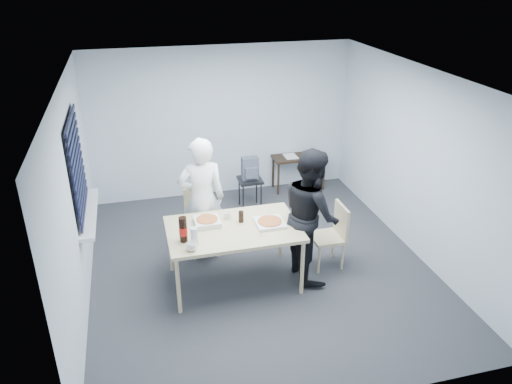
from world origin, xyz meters
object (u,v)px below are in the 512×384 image
object	(u,v)px
stool	(250,185)
mug_a	(192,247)
chair_far	(200,215)
person_white	(202,200)
backpack	(250,169)
side_table	(299,160)
mug_b	(228,215)
person_black	(311,214)
dining_table	(233,232)
chair_right	(333,231)
soda_bottle	(183,230)

from	to	relation	value
stool	mug_a	world-z (taller)	mug_a
mug_a	chair_far	bearing A→B (deg)	78.01
person_white	stool	distance (m)	1.70
chair_far	backpack	world-z (taller)	backpack
chair_far	side_table	world-z (taller)	chair_far
chair_far	backpack	distance (m)	1.43
mug_a	mug_b	xyz separation A→B (m)	(0.56, 0.66, -0.00)
stool	mug_a	distance (m)	2.77
backpack	mug_b	xyz separation A→B (m)	(-0.73, -1.75, 0.13)
person_black	dining_table	bearing A→B (deg)	87.17
dining_table	backpack	world-z (taller)	backpack
backpack	dining_table	bearing A→B (deg)	-124.20
chair_right	backpack	size ratio (longest dim) A/B	2.33
dining_table	chair_far	size ratio (longest dim) A/B	1.86
person_white	soda_bottle	xyz separation A→B (m)	(-0.36, -0.90, 0.07)
soda_bottle	person_black	bearing A→B (deg)	4.26
chair_right	stool	bearing A→B (deg)	109.28
dining_table	mug_b	distance (m)	0.28
person_white	mug_b	world-z (taller)	person_white
person_black	mug_b	bearing A→B (deg)	73.29
chair_far	soda_bottle	world-z (taller)	soda_bottle
chair_far	chair_right	size ratio (longest dim) A/B	1.00
mug_b	mug_a	bearing A→B (deg)	-130.18
side_table	mug_b	distance (m)	2.94
person_white	soda_bottle	size ratio (longest dim) A/B	5.57
backpack	soda_bottle	size ratio (longest dim) A/B	1.20
side_table	soda_bottle	xyz separation A→B (m)	(-2.40, -2.75, 0.41)
person_black	side_table	size ratio (longest dim) A/B	1.88
dining_table	mug_b	xyz separation A→B (m)	(-0.02, 0.26, 0.11)
stool	person_black	bearing A→B (deg)	-81.94
person_black	person_white	bearing A→B (deg)	58.94
person_white	stool	xyz separation A→B (m)	(0.99, 1.30, -0.46)
backpack	soda_bottle	xyz separation A→B (m)	(-1.35, -2.18, 0.24)
chair_right	person_black	size ratio (longest dim) A/B	0.50
mug_a	mug_b	distance (m)	0.86
person_white	backpack	bearing A→B (deg)	-127.60
side_table	mug_b	size ratio (longest dim) A/B	9.43
mug_a	soda_bottle	distance (m)	0.26
dining_table	mug_b	size ratio (longest dim) A/B	16.53
chair_far	person_white	bearing A→B (deg)	-90.08
dining_table	mug_a	bearing A→B (deg)	-145.20
chair_right	backpack	distance (m)	2.06
stool	mug_b	distance (m)	1.96
dining_table	stool	world-z (taller)	dining_table
side_table	stool	world-z (taller)	side_table
chair_right	side_table	xyz separation A→B (m)	(0.37, 2.50, 0.04)
chair_right	mug_a	xyz separation A→B (m)	(-1.97, -0.47, 0.34)
backpack	soda_bottle	world-z (taller)	soda_bottle
soda_bottle	chair_far	bearing A→B (deg)	72.91
chair_right	person_white	distance (m)	1.83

